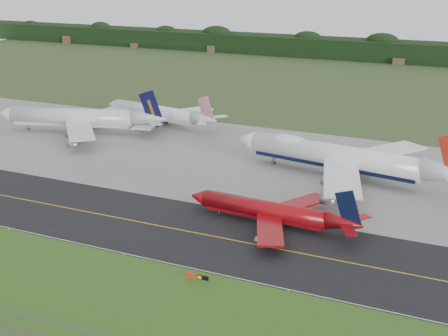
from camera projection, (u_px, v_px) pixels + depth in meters
ground at (186, 223)px, 145.10m from camera, size 600.00×600.00×0.00m
grass_verge at (97, 291)px, 114.91m from camera, size 400.00×30.00×0.01m
taxiway at (178, 229)px, 141.64m from camera, size 400.00×32.00×0.02m
apron at (265, 162)px, 189.07m from camera, size 400.00×78.00×0.01m
taxiway_centreline at (178, 229)px, 141.64m from camera, size 400.00×0.40×0.00m
taxiway_edge_line at (141, 257)px, 128.27m from camera, size 400.00×0.25×0.00m
perimeter_fence at (50, 321)px, 103.36m from camera, size 320.00×0.10×320.00m
horizon_treeline at (397, 53)px, 379.45m from camera, size 700.00×25.00×12.00m
jet_ba_747 at (342, 157)px, 173.82m from camera, size 70.26×57.59×17.69m
jet_red_737 at (273, 212)px, 143.34m from camera, size 42.78×34.89×11.56m
jet_navy_gold at (81, 118)px, 220.62m from camera, size 61.80×52.67×16.19m
jet_star_tail at (160, 113)px, 231.04m from camera, size 51.30×42.44×13.55m
taxiway_sign at (197, 277)px, 118.03m from camera, size 4.78×0.33×1.59m
edge_marker_left at (8, 229)px, 141.10m from camera, size 0.16×0.16×0.50m
edge_marker_center at (123, 255)px, 128.81m from camera, size 0.16×0.16×0.50m
edge_marker_right at (288, 291)px, 114.54m from camera, size 0.16×0.16×0.50m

